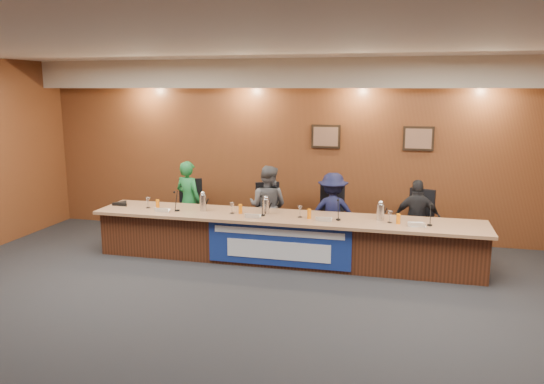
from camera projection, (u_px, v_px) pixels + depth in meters
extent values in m
plane|color=black|center=(238.00, 325.00, 6.15)|extent=(10.00, 10.00, 0.00)
cube|color=silver|center=(235.00, 40.00, 5.53)|extent=(10.00, 8.00, 0.04)
cube|color=brown|center=(304.00, 150.00, 9.65)|extent=(10.00, 0.04, 3.20)
cube|color=beige|center=(302.00, 73.00, 9.15)|extent=(10.00, 0.50, 0.50)
cube|color=#452112|center=(284.00, 240.00, 8.37)|extent=(6.00, 0.80, 0.70)
cube|color=#986D4B|center=(284.00, 217.00, 8.25)|extent=(6.10, 0.95, 0.05)
cube|color=navy|center=(278.00, 245.00, 7.97)|extent=(2.20, 0.02, 0.65)
cube|color=silver|center=(278.00, 233.00, 7.92)|extent=(2.00, 0.01, 0.10)
cube|color=silver|center=(278.00, 251.00, 7.97)|extent=(1.60, 0.01, 0.28)
cube|color=black|center=(326.00, 136.00, 9.48)|extent=(0.52, 0.04, 0.42)
cube|color=black|center=(418.00, 139.00, 9.09)|extent=(0.52, 0.04, 0.42)
imported|color=#17612C|center=(189.00, 201.00, 9.43)|extent=(0.61, 0.50, 1.44)
imported|color=#4F5055|center=(268.00, 206.00, 9.09)|extent=(0.75, 0.62, 1.42)
imported|color=#111433|center=(333.00, 212.00, 8.83)|extent=(0.92, 0.61, 1.33)
imported|color=black|center=(417.00, 219.00, 8.51)|extent=(0.77, 0.37, 1.28)
cube|color=black|center=(191.00, 213.00, 9.58)|extent=(0.63, 0.63, 0.08)
cube|color=black|center=(269.00, 218.00, 9.23)|extent=(0.63, 0.63, 0.08)
cube|color=black|center=(333.00, 222.00, 8.96)|extent=(0.58, 0.58, 0.08)
cube|color=black|center=(416.00, 227.00, 8.63)|extent=(0.62, 0.62, 0.08)
cube|color=white|center=(161.00, 210.00, 8.46)|extent=(0.24, 0.08, 0.10)
cylinder|color=black|center=(177.00, 210.00, 8.56)|extent=(0.07, 0.07, 0.02)
cylinder|color=orange|center=(158.00, 204.00, 8.73)|extent=(0.06, 0.06, 0.15)
cylinder|color=silver|center=(148.00, 203.00, 8.76)|extent=(0.08, 0.08, 0.18)
cube|color=white|center=(252.00, 216.00, 8.07)|extent=(0.24, 0.08, 0.10)
cylinder|color=black|center=(263.00, 215.00, 8.24)|extent=(0.07, 0.07, 0.02)
cylinder|color=orange|center=(240.00, 209.00, 8.37)|extent=(0.06, 0.06, 0.15)
cylinder|color=silver|center=(232.00, 208.00, 8.36)|extent=(0.08, 0.08, 0.18)
cube|color=white|center=(323.00, 219.00, 7.87)|extent=(0.24, 0.08, 0.10)
cylinder|color=black|center=(338.00, 219.00, 7.97)|extent=(0.07, 0.07, 0.02)
cylinder|color=orange|center=(309.00, 214.00, 8.05)|extent=(0.06, 0.06, 0.15)
cylinder|color=silver|center=(300.00, 212.00, 8.12)|extent=(0.08, 0.08, 0.18)
cube|color=white|center=(416.00, 224.00, 7.55)|extent=(0.24, 0.08, 0.10)
cylinder|color=black|center=(430.00, 225.00, 7.65)|extent=(0.07, 0.07, 0.02)
cylinder|color=orange|center=(398.00, 219.00, 7.73)|extent=(0.06, 0.06, 0.15)
cylinder|color=silver|center=(390.00, 217.00, 7.79)|extent=(0.08, 0.08, 0.18)
cylinder|color=silver|center=(203.00, 203.00, 8.56)|extent=(0.11, 0.11, 0.26)
cylinder|color=silver|center=(266.00, 207.00, 8.34)|extent=(0.11, 0.11, 0.24)
cylinder|color=silver|center=(381.00, 212.00, 7.95)|extent=(0.12, 0.12, 0.24)
cylinder|color=black|center=(122.00, 204.00, 8.99)|extent=(0.32, 0.32, 0.05)
cube|color=white|center=(417.00, 224.00, 7.70)|extent=(0.26, 0.33, 0.01)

